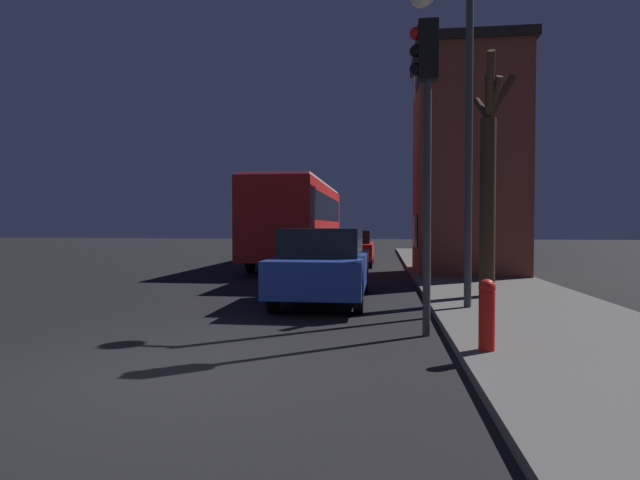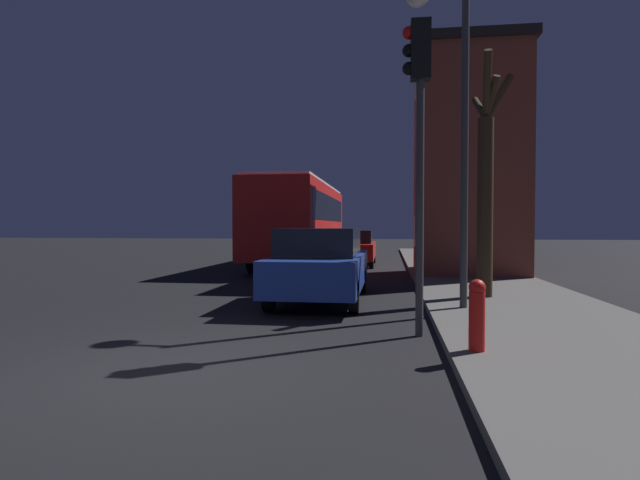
# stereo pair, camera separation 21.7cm
# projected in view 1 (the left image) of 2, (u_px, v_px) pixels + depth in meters

# --- Properties ---
(ground_plane) EXTENTS (120.00, 120.00, 0.00)m
(ground_plane) POSITION_uv_depth(u_px,v_px,m) (175.00, 375.00, 5.71)
(ground_plane) COLOR black
(brick_building) EXTENTS (3.64, 4.00, 7.58)m
(brick_building) POSITION_uv_depth(u_px,v_px,m) (466.00, 161.00, 17.08)
(brick_building) COLOR brown
(brick_building) RESTS_ON sidewalk
(streetlamp) EXTENTS (1.22, 0.50, 6.29)m
(streetlamp) POSITION_uv_depth(u_px,v_px,m) (445.00, 68.00, 9.60)
(streetlamp) COLOR #38383A
(streetlamp) RESTS_ON sidewalk
(traffic_light) EXTENTS (0.43, 0.24, 4.83)m
(traffic_light) POSITION_uv_depth(u_px,v_px,m) (426.00, 113.00, 7.63)
(traffic_light) COLOR #38383A
(traffic_light) RESTS_ON ground
(bare_tree) EXTENTS (0.87, 2.02, 5.25)m
(bare_tree) POSITION_uv_depth(u_px,v_px,m) (488.00, 180.00, 11.12)
(bare_tree) COLOR #382819
(bare_tree) RESTS_ON sidewalk
(bus) EXTENTS (2.61, 11.09, 3.51)m
(bus) POSITION_uv_depth(u_px,v_px,m) (299.00, 217.00, 21.71)
(bus) COLOR red
(bus) RESTS_ON ground
(car_near_lane) EXTENTS (1.87, 4.78, 1.65)m
(car_near_lane) POSITION_uv_depth(u_px,v_px,m) (324.00, 264.00, 11.27)
(car_near_lane) COLOR navy
(car_near_lane) RESTS_ON ground
(car_mid_lane) EXTENTS (1.86, 4.43, 1.52)m
(car_mid_lane) POSITION_uv_depth(u_px,v_px,m) (351.00, 247.00, 21.47)
(car_mid_lane) COLOR #B21E19
(car_mid_lane) RESTS_ON ground
(fire_hydrant) EXTENTS (0.21, 0.21, 0.91)m
(fire_hydrant) POSITION_uv_depth(u_px,v_px,m) (487.00, 313.00, 6.30)
(fire_hydrant) COLOR red
(fire_hydrant) RESTS_ON sidewalk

